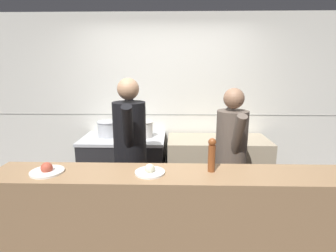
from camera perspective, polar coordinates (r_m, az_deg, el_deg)
ground_plane at (r=3.00m, az=-1.26°, el=-25.41°), size 14.00×14.00×0.00m
wall_back_tiled at (r=3.94m, az=-0.28°, el=4.73°), size 8.00×0.06×2.60m
oven_range at (r=3.84m, az=-9.43°, el=-8.86°), size 1.15×0.71×0.89m
prep_counter at (r=3.83m, az=10.58°, el=-9.16°), size 1.39×0.65×0.88m
pass_counter at (r=2.44m, az=1.66°, el=-21.11°), size 3.10×0.45×1.00m
stock_pot at (r=3.77m, az=-12.95°, el=-0.51°), size 0.30×0.30×0.21m
sauce_pot at (r=3.66m, az=-5.19°, el=-0.61°), size 0.25×0.25×0.22m
mixing_bowl_steel at (r=3.68m, az=13.77°, el=-2.28°), size 0.20×0.20×0.08m
plated_dish_main at (r=2.42m, az=-24.85°, el=-8.73°), size 0.27×0.27×0.10m
plated_dish_appetiser at (r=2.20m, az=-3.97°, el=-9.76°), size 0.25×0.25×0.09m
pepper_mill at (r=2.22m, az=9.50°, el=-6.07°), size 0.07×0.07×0.29m
chef_head_cook at (r=2.92m, az=-8.23°, el=-4.98°), size 0.39×0.76×1.74m
chef_sous at (r=2.96m, az=13.49°, el=-6.15°), size 0.36×0.72×1.64m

